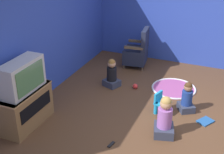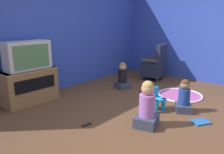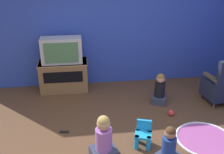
% 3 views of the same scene
% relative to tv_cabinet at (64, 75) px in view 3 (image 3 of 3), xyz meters
% --- Properties ---
extents(ground_plane, '(30.00, 30.00, 0.00)m').
position_rel_tv_cabinet_xyz_m(ground_plane, '(1.06, -2.11, -0.33)').
color(ground_plane, brown).
extents(wall_back, '(5.66, 0.12, 2.66)m').
position_rel_tv_cabinet_xyz_m(wall_back, '(0.89, 0.31, 1.00)').
color(wall_back, '#2D47B2').
rests_on(wall_back, ground_plane).
extents(tv_cabinet, '(0.98, 0.48, 0.63)m').
position_rel_tv_cabinet_xyz_m(tv_cabinet, '(0.00, 0.00, 0.00)').
color(tv_cabinet, brown).
rests_on(tv_cabinet, ground_plane).
extents(television, '(0.80, 0.32, 0.52)m').
position_rel_tv_cabinet_xyz_m(television, '(-0.00, -0.04, 0.56)').
color(television, '#B7B7BC').
rests_on(television, tv_cabinet).
extents(black_armchair, '(0.59, 0.58, 0.92)m').
position_rel_tv_cabinet_xyz_m(black_armchair, '(2.98, -0.92, 0.03)').
color(black_armchair, brown).
rests_on(black_armchair, ground_plane).
extents(yellow_kid_chair, '(0.30, 0.29, 0.39)m').
position_rel_tv_cabinet_xyz_m(yellow_kid_chair, '(1.22, -1.99, -0.16)').
color(yellow_kid_chair, '#1E99DB').
rests_on(yellow_kid_chair, ground_plane).
extents(play_mat, '(0.90, 0.90, 0.04)m').
position_rel_tv_cabinet_xyz_m(play_mat, '(2.20, -1.99, -0.32)').
color(play_mat, '#A54C8C').
rests_on(play_mat, ground_plane).
extents(child_watching_left, '(0.36, 0.38, 0.60)m').
position_rel_tv_cabinet_xyz_m(child_watching_left, '(1.83, -0.77, -0.07)').
color(child_watching_left, '#33384C').
rests_on(child_watching_left, ground_plane).
extents(child_watching_center, '(0.42, 0.39, 0.68)m').
position_rel_tv_cabinet_xyz_m(child_watching_center, '(0.62, -2.19, -0.03)').
color(child_watching_center, '#33384C').
rests_on(child_watching_center, ground_plane).
extents(child_watching_right, '(0.38, 0.37, 0.57)m').
position_rel_tv_cabinet_xyz_m(child_watching_right, '(1.47, -2.37, -0.08)').
color(child_watching_right, '#33384C').
rests_on(child_watching_right, ground_plane).
extents(toy_ball, '(0.10, 0.10, 0.10)m').
position_rel_tv_cabinet_xyz_m(toy_ball, '(1.91, -1.26, -0.28)').
color(toy_ball, red).
rests_on(toy_ball, ground_plane).
extents(remote_control, '(0.16, 0.07, 0.02)m').
position_rel_tv_cabinet_xyz_m(remote_control, '(0.04, -1.53, -0.32)').
color(remote_control, black).
rests_on(remote_control, ground_plane).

